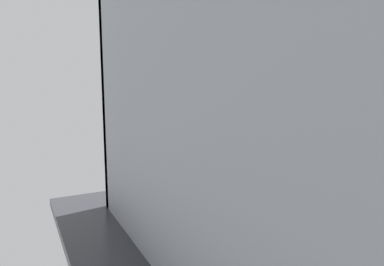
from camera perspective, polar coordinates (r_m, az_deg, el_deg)
The scene contains 9 objects.
wall_back at distance 5.51m, azimuth 14.73°, elevation 6.14°, with size 5.49×0.62×2.66m.
wall_left at distance 2.47m, azimuth -3.11°, elevation 3.60°, with size 0.12×3.86×2.66m, color #999EA3.
bath_mat at distance 3.91m, azimuth -1.53°, elevation -14.55°, with size 0.68×0.44×0.01m, color #9E9993.
vanity_sink_left at distance 4.30m, azimuth -5.03°, elevation -7.06°, with size 0.61×0.50×0.73m.
tap_on_left_sink at distance 4.38m, azimuth -6.00°, elevation -1.15°, with size 0.03×0.13×0.11m.
toilet at distance 4.71m, azimuth 5.08°, elevation -5.77°, with size 0.48×0.63×1.00m.
toothbrush_cup at distance 4.29m, azimuth -8.72°, elevation -1.62°, with size 0.07×0.07×0.19m.
soap_dispenser at distance 4.46m, azimuth -3.20°, elevation -0.86°, with size 0.06×0.06×0.18m.
folded_hand_towel at distance 4.07m, azimuth -4.82°, elevation -2.58°, with size 0.22×0.16×0.04m, color gray.
Camera 1 is at (-3.68, -2.25, 1.54)m, focal length 32.73 mm.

